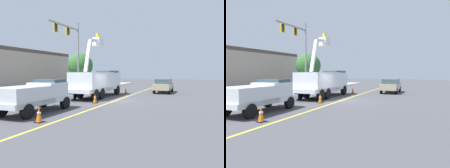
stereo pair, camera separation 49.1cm
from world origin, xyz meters
The scene contains 11 objects.
ground centered at (0.00, 0.00, 0.00)m, with size 120.00×120.00×0.00m, color #47474C.
sidewalk_far_side centered at (-0.96, 8.66, 0.06)m, with size 60.00×3.60×0.12m, color #9E9E99.
lane_centre_stripe centered at (0.00, 0.00, 0.00)m, with size 50.00×0.16×0.01m, color yellow.
utility_bucket_truck centered at (1.78, 2.97, 1.61)m, with size 8.43×3.39×6.68m.
service_pickup_truck centered at (-7.54, 1.93, 1.12)m, with size 5.80×2.70×2.06m.
passing_minivan centered at (9.46, -1.87, 0.97)m, with size 4.98×2.42×1.69m.
traffic_cone_leading centered at (-9.49, -0.34, 0.39)m, with size 0.40×0.40×0.79m.
traffic_cone_mid_front centered at (-2.19, 0.84, 0.38)m, with size 0.40×0.40×0.78m.
traffic_cone_mid_rear centered at (6.20, 1.77, 0.37)m, with size 0.40×0.40×0.75m.
traffic_signal_mast centered at (4.33, 8.22, 5.94)m, with size 6.17×0.93×8.83m.
street_tree_right centered at (9.55, 10.65, 3.48)m, with size 3.72×3.72×5.34m.
Camera 2 is at (-17.46, -9.20, 2.57)m, focal length 35.64 mm.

